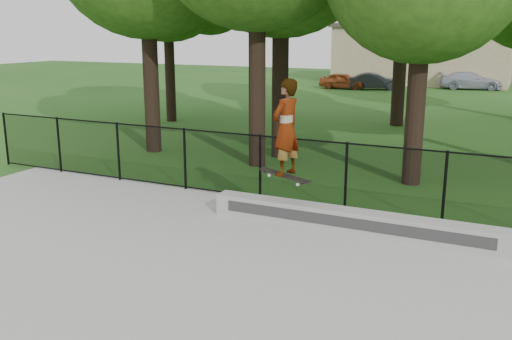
% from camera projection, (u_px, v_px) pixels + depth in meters
% --- Properties ---
extents(ground, '(100.00, 100.00, 0.00)m').
position_uv_depth(ground, '(78.00, 314.00, 7.87)').
color(ground, '#1D4E16').
rests_on(ground, ground).
extents(concrete_slab, '(14.00, 12.00, 0.06)m').
position_uv_depth(concrete_slab, '(78.00, 312.00, 7.86)').
color(concrete_slab, '#9B9B96').
rests_on(concrete_slab, ground).
extents(grind_ledge, '(5.72, 0.40, 0.43)m').
position_uv_depth(grind_ledge, '(352.00, 221.00, 10.87)').
color(grind_ledge, '#9F9F9B').
rests_on(grind_ledge, concrete_slab).
extents(car_a, '(3.10, 1.30, 1.06)m').
position_uv_depth(car_a, '(343.00, 81.00, 37.77)').
color(car_a, brown).
rests_on(car_a, ground).
extents(car_b, '(3.19, 2.06, 1.08)m').
position_uv_depth(car_b, '(374.00, 81.00, 37.29)').
color(car_b, black).
rests_on(car_b, ground).
extents(car_c, '(3.84, 2.29, 1.13)m').
position_uv_depth(car_c, '(471.00, 81.00, 37.44)').
color(car_c, '#A9ACC0').
rests_on(car_c, ground).
extents(skater_airborne, '(0.83, 0.78, 2.03)m').
position_uv_depth(skater_airborne, '(286.00, 129.00, 10.87)').
color(skater_airborne, black).
rests_on(skater_airborne, ground).
extents(chainlink_fence, '(16.06, 0.06, 1.50)m').
position_uv_depth(chainlink_fence, '(260.00, 167.00, 12.84)').
color(chainlink_fence, black).
rests_on(chainlink_fence, concrete_slab).
extents(distant_building, '(12.40, 6.40, 4.30)m').
position_uv_depth(distant_building, '(423.00, 53.00, 41.46)').
color(distant_building, tan).
rests_on(distant_building, ground).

